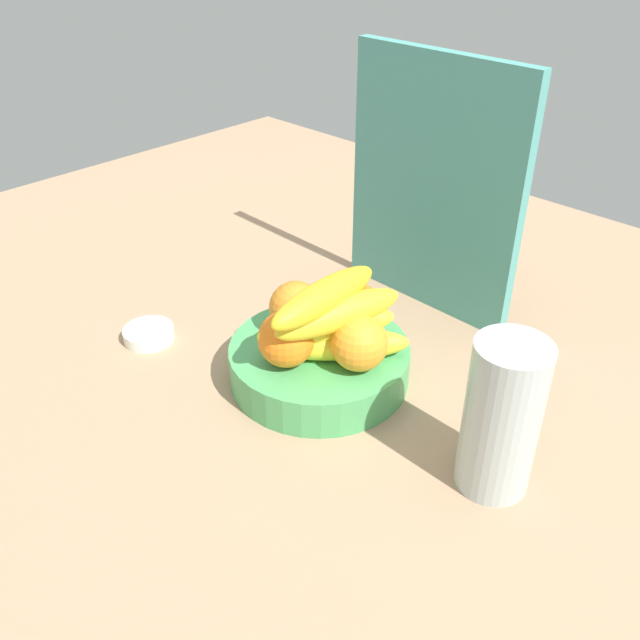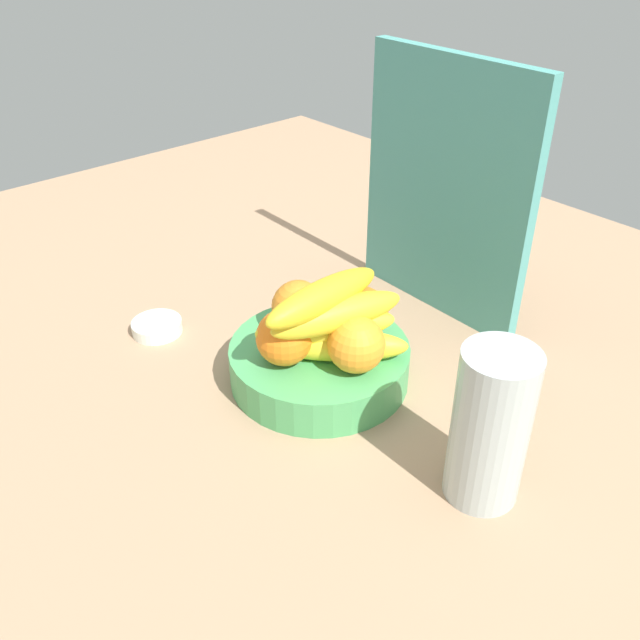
{
  "view_description": "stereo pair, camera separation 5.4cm",
  "coord_description": "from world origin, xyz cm",
  "px_view_note": "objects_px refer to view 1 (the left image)",
  "views": [
    {
      "loc": [
        48.22,
        -52.67,
        53.81
      ],
      "look_at": [
        0.11,
        -2.92,
        8.96
      ],
      "focal_mm": 38.27,
      "sensor_mm": 36.0,
      "label": 1
    },
    {
      "loc": [
        51.95,
        -48.77,
        53.81
      ],
      "look_at": [
        0.11,
        -2.92,
        8.96
      ],
      "focal_mm": 38.27,
      "sensor_mm": 36.0,
      "label": 2
    }
  ],
  "objects_px": {
    "fruit_bowl": "(320,363)",
    "thermos_tumbler": "(502,418)",
    "orange_back_left": "(359,311)",
    "cutting_board": "(433,187)",
    "jar_lid": "(149,334)",
    "orange_front_left": "(296,308)",
    "banana_bunch": "(332,321)",
    "orange_center": "(359,343)",
    "orange_front_right": "(286,339)"
  },
  "relations": [
    {
      "from": "fruit_bowl",
      "to": "cutting_board",
      "type": "bearing_deg",
      "value": 95.67
    },
    {
      "from": "orange_front_left",
      "to": "banana_bunch",
      "type": "bearing_deg",
      "value": -8.58
    },
    {
      "from": "fruit_bowl",
      "to": "thermos_tumbler",
      "type": "distance_m",
      "value": 0.26
    },
    {
      "from": "thermos_tumbler",
      "to": "banana_bunch",
      "type": "bearing_deg",
      "value": -178.85
    },
    {
      "from": "fruit_bowl",
      "to": "orange_front_right",
      "type": "bearing_deg",
      "value": -96.9
    },
    {
      "from": "orange_front_left",
      "to": "banana_bunch",
      "type": "distance_m",
      "value": 0.08
    },
    {
      "from": "cutting_board",
      "to": "banana_bunch",
      "type": "bearing_deg",
      "value": -77.52
    },
    {
      "from": "orange_back_left",
      "to": "jar_lid",
      "type": "relative_size",
      "value": 0.98
    },
    {
      "from": "fruit_bowl",
      "to": "jar_lid",
      "type": "distance_m",
      "value": 0.25
    },
    {
      "from": "orange_front_left",
      "to": "thermos_tumbler",
      "type": "bearing_deg",
      "value": -1.24
    },
    {
      "from": "orange_back_left",
      "to": "cutting_board",
      "type": "height_order",
      "value": "cutting_board"
    },
    {
      "from": "fruit_bowl",
      "to": "banana_bunch",
      "type": "relative_size",
      "value": 1.23
    },
    {
      "from": "orange_center",
      "to": "orange_back_left",
      "type": "bearing_deg",
      "value": 130.95
    },
    {
      "from": "jar_lid",
      "to": "orange_back_left",
      "type": "bearing_deg",
      "value": 32.13
    },
    {
      "from": "orange_back_left",
      "to": "jar_lid",
      "type": "height_order",
      "value": "orange_back_left"
    },
    {
      "from": "thermos_tumbler",
      "to": "orange_center",
      "type": "bearing_deg",
      "value": 178.98
    },
    {
      "from": "fruit_bowl",
      "to": "orange_back_left",
      "type": "bearing_deg",
      "value": 74.31
    },
    {
      "from": "orange_back_left",
      "to": "jar_lid",
      "type": "distance_m",
      "value": 0.3
    },
    {
      "from": "orange_back_left",
      "to": "fruit_bowl",
      "type": "bearing_deg",
      "value": -105.69
    },
    {
      "from": "thermos_tumbler",
      "to": "orange_front_right",
      "type": "bearing_deg",
      "value": -169.03
    },
    {
      "from": "orange_front_right",
      "to": "thermos_tumbler",
      "type": "relative_size",
      "value": 0.39
    },
    {
      "from": "orange_front_left",
      "to": "orange_center",
      "type": "xyz_separation_m",
      "value": [
        0.11,
        -0.0,
        0.0
      ]
    },
    {
      "from": "orange_center",
      "to": "jar_lid",
      "type": "height_order",
      "value": "orange_center"
    },
    {
      "from": "orange_front_left",
      "to": "jar_lid",
      "type": "relative_size",
      "value": 0.98
    },
    {
      "from": "banana_bunch",
      "to": "cutting_board",
      "type": "relative_size",
      "value": 0.51
    },
    {
      "from": "fruit_bowl",
      "to": "orange_back_left",
      "type": "distance_m",
      "value": 0.08
    },
    {
      "from": "cutting_board",
      "to": "jar_lid",
      "type": "height_order",
      "value": "cutting_board"
    },
    {
      "from": "thermos_tumbler",
      "to": "fruit_bowl",
      "type": "bearing_deg",
      "value": 179.87
    },
    {
      "from": "banana_bunch",
      "to": "orange_front_right",
      "type": "bearing_deg",
      "value": -124.53
    },
    {
      "from": "thermos_tumbler",
      "to": "orange_front_left",
      "type": "bearing_deg",
      "value": 178.76
    },
    {
      "from": "orange_front_right",
      "to": "jar_lid",
      "type": "height_order",
      "value": "orange_front_right"
    },
    {
      "from": "orange_back_left",
      "to": "cutting_board",
      "type": "xyz_separation_m",
      "value": [
        -0.04,
        0.2,
        0.1
      ]
    },
    {
      "from": "fruit_bowl",
      "to": "orange_back_left",
      "type": "relative_size",
      "value": 3.31
    },
    {
      "from": "orange_back_left",
      "to": "banana_bunch",
      "type": "relative_size",
      "value": 0.37
    },
    {
      "from": "orange_front_left",
      "to": "orange_center",
      "type": "relative_size",
      "value": 1.0
    },
    {
      "from": "orange_front_left",
      "to": "jar_lid",
      "type": "height_order",
      "value": "orange_front_left"
    },
    {
      "from": "orange_front_left",
      "to": "orange_center",
      "type": "distance_m",
      "value": 0.11
    },
    {
      "from": "fruit_bowl",
      "to": "cutting_board",
      "type": "height_order",
      "value": "cutting_board"
    },
    {
      "from": "orange_front_right",
      "to": "jar_lid",
      "type": "relative_size",
      "value": 0.98
    },
    {
      "from": "orange_front_right",
      "to": "jar_lid",
      "type": "distance_m",
      "value": 0.24
    },
    {
      "from": "orange_front_left",
      "to": "jar_lid",
      "type": "distance_m",
      "value": 0.23
    },
    {
      "from": "orange_center",
      "to": "orange_back_left",
      "type": "xyz_separation_m",
      "value": [
        -0.05,
        0.05,
        0.0
      ]
    },
    {
      "from": "fruit_bowl",
      "to": "orange_back_left",
      "type": "height_order",
      "value": "orange_back_left"
    },
    {
      "from": "fruit_bowl",
      "to": "orange_front_right",
      "type": "distance_m",
      "value": 0.08
    },
    {
      "from": "cutting_board",
      "to": "orange_front_left",
      "type": "bearing_deg",
      "value": -94.01
    },
    {
      "from": "banana_bunch",
      "to": "cutting_board",
      "type": "height_order",
      "value": "cutting_board"
    },
    {
      "from": "jar_lid",
      "to": "orange_center",
      "type": "bearing_deg",
      "value": 19.48
    },
    {
      "from": "fruit_bowl",
      "to": "jar_lid",
      "type": "bearing_deg",
      "value": -156.56
    },
    {
      "from": "orange_front_left",
      "to": "banana_bunch",
      "type": "relative_size",
      "value": 0.37
    },
    {
      "from": "orange_center",
      "to": "jar_lid",
      "type": "xyz_separation_m",
      "value": [
        -0.29,
        -0.1,
        -0.08
      ]
    }
  ]
}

